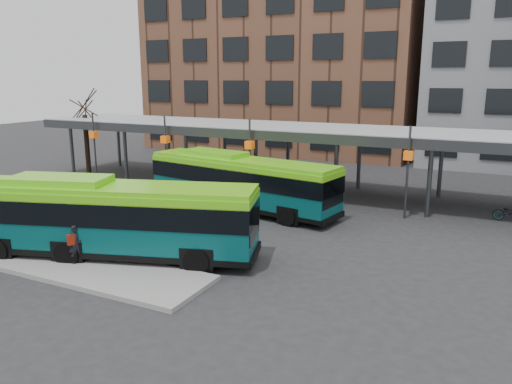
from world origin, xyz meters
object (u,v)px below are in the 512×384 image
at_px(bus_front, 107,217).
at_px(bus_rear, 240,181).
at_px(pedestrian, 76,244).
at_px(tree, 87,141).

xyz_separation_m(bus_front, bus_rear, (1.27, 9.01, -0.09)).
bearing_deg(bus_front, bus_rear, 64.57).
distance_m(bus_front, pedestrian, 1.63).
relative_size(tree, pedestrian, 3.69).
bearing_deg(tree, bus_rear, -16.01).
relative_size(bus_front, pedestrian, 8.00).
height_order(tree, bus_rear, tree).
xyz_separation_m(tree, pedestrian, (13.94, -14.87, -1.48)).
height_order(tree, pedestrian, tree).
relative_size(bus_front, bus_rear, 1.05).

